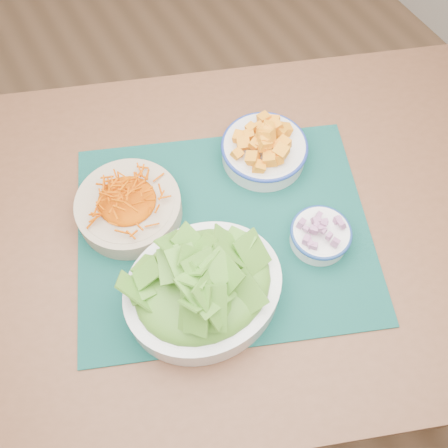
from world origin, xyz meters
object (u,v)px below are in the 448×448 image
placemat (224,232)px  lettuce_bowl (203,285)px  table (235,244)px  squash_bowl (265,145)px  carrot_bowl (128,205)px  onion_bowl (321,233)px

placemat → lettuce_bowl: (-0.10, -0.10, 0.07)m
table → placemat: placemat is taller
placemat → squash_bowl: 0.21m
carrot_bowl → placemat: bearing=-41.6°
carrot_bowl → onion_bowl: (0.30, -0.24, -0.01)m
carrot_bowl → lettuce_bowl: bearing=-79.4°
placemat → squash_bowl: (0.16, 0.11, 0.05)m
carrot_bowl → lettuce_bowl: (0.04, -0.23, 0.03)m
carrot_bowl → onion_bowl: 0.38m
lettuce_bowl → onion_bowl: 0.26m
carrot_bowl → lettuce_bowl: size_ratio=0.72×
placemat → carrot_bowl: carrot_bowl is taller
squash_bowl → onion_bowl: bearing=-93.0°
placemat → lettuce_bowl: 0.16m
table → lettuce_bowl: 0.23m
carrot_bowl → onion_bowl: carrot_bowl is taller
table → placemat: bearing=-151.5°
squash_bowl → lettuce_bowl: 0.34m
carrot_bowl → squash_bowl: bearing=-2.6°
carrot_bowl → table: bearing=-35.7°
table → carrot_bowl: bearing=165.3°
table → onion_bowl: bearing=-22.1°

